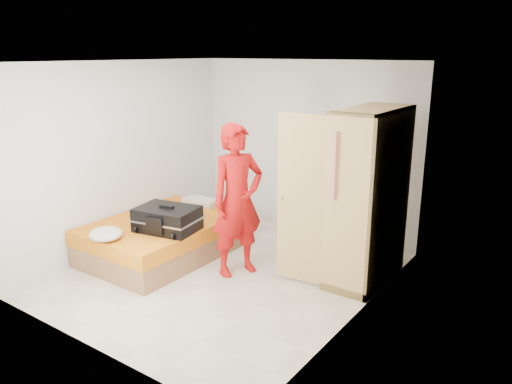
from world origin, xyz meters
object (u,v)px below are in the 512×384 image
Objects in this scene: person at (238,200)px; round_cushion at (106,234)px; wardrobe at (363,201)px; bed at (163,238)px; suitcase at (167,219)px.

round_cushion is (-1.21, -1.06, -0.37)m from person.
wardrobe is 3.12m from round_cushion.
wardrobe is at bearing 19.16° from bed.
bed is at bearing 135.58° from suitcase.
round_cushion reaches higher than bed.
bed is 0.96m from round_cushion.
suitcase is at bearing 137.73° from person.
wardrobe reaches higher than bed.
bed is 2.34× the size of suitcase.
round_cushion is (-2.54, -1.77, -0.42)m from wardrobe.
bed is 1.06× the size of person.
wardrobe is 2.43× the size of suitcase.
person reaches higher than bed.
round_cushion is at bearing -145.10° from wardrobe.
round_cushion is at bearing -92.22° from bed.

